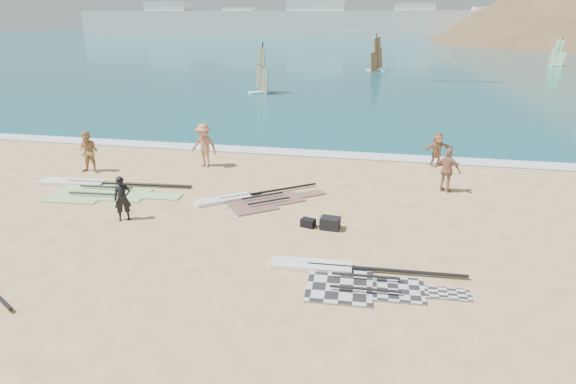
% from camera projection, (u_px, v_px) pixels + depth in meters
% --- Properties ---
extents(ground, '(300.00, 300.00, 0.00)m').
position_uv_depth(ground, '(244.00, 279.00, 12.51)').
color(ground, '#E3C585').
rests_on(ground, ground).
extents(sea, '(300.00, 240.00, 0.06)m').
position_uv_depth(sea, '(377.00, 41.00, 134.00)').
color(sea, '#0D525C').
rests_on(sea, ground).
extents(surf_line, '(300.00, 1.20, 0.04)m').
position_uv_depth(surf_line, '(314.00, 154.00, 23.83)').
color(surf_line, white).
rests_on(surf_line, ground).
extents(far_town, '(160.00, 8.00, 12.00)m').
position_uv_depth(far_town, '(329.00, 23.00, 151.94)').
color(far_town, white).
rests_on(far_town, ground).
extents(rig_grey, '(5.19, 2.06, 0.20)m').
position_uv_depth(rig_grey, '(348.00, 277.00, 12.51)').
color(rig_grey, '#262528').
rests_on(rig_grey, ground).
extents(rig_green, '(6.40, 2.59, 0.20)m').
position_uv_depth(rig_green, '(96.00, 188.00, 18.97)').
color(rig_green, '#5ACB1C').
rests_on(rig_green, ground).
extents(rig_orange, '(4.65, 3.69, 0.19)m').
position_uv_depth(rig_orange, '(252.00, 200.00, 17.78)').
color(rig_orange, '#FC4906').
rests_on(rig_orange, ground).
extents(gear_bag_near, '(0.66, 0.51, 0.39)m').
position_uv_depth(gear_bag_near, '(330.00, 223.00, 15.40)').
color(gear_bag_near, black).
rests_on(gear_bag_near, ground).
extents(gear_bag_far, '(0.51, 0.42, 0.27)m').
position_uv_depth(gear_bag_far, '(308.00, 223.00, 15.58)').
color(gear_bag_far, black).
rests_on(gear_bag_far, ground).
extents(person_wetsuit, '(0.66, 0.60, 1.51)m').
position_uv_depth(person_wetsuit, '(122.00, 199.00, 15.89)').
color(person_wetsuit, black).
rests_on(person_wetsuit, ground).
extents(beachgoer_left, '(0.91, 0.73, 1.81)m').
position_uv_depth(beachgoer_left, '(89.00, 152.00, 20.78)').
color(beachgoer_left, tan).
rests_on(beachgoer_left, ground).
extents(beachgoer_mid, '(1.39, 0.97, 1.97)m').
position_uv_depth(beachgoer_mid, '(204.00, 145.00, 21.52)').
color(beachgoer_mid, '#AF7452').
rests_on(beachgoer_mid, ground).
extents(beachgoer_back, '(1.10, 0.86, 1.74)m').
position_uv_depth(beachgoer_back, '(447.00, 170.00, 18.44)').
color(beachgoer_back, '#AE725C').
rests_on(beachgoer_back, ground).
extents(beachgoer_right, '(1.50, 1.01, 1.55)m').
position_uv_depth(beachgoer_right, '(437.00, 149.00, 21.76)').
color(beachgoer_right, '#B27755').
rests_on(beachgoer_right, ground).
extents(windsurfer_left, '(2.37, 2.42, 4.45)m').
position_uv_depth(windsurfer_left, '(262.00, 78.00, 42.13)').
color(windsurfer_left, white).
rests_on(windsurfer_left, ground).
extents(windsurfer_centre, '(2.55, 2.74, 4.56)m').
position_uv_depth(windsurfer_centre, '(376.00, 60.00, 59.34)').
color(windsurfer_centre, white).
rests_on(windsurfer_centre, ground).
extents(windsurfer_right, '(2.12, 2.20, 3.92)m').
position_uv_depth(windsurfer_right, '(557.00, 57.00, 65.39)').
color(windsurfer_right, white).
rests_on(windsurfer_right, ground).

